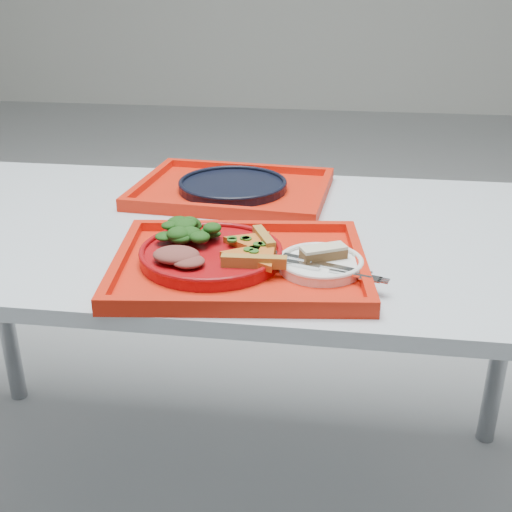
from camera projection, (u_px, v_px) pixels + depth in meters
name	position (u px, v px, depth m)	size (l,w,h in m)	color
ground	(221.00, 493.00, 1.67)	(10.00, 10.00, 0.00)	#95989D
table	(215.00, 257.00, 1.40)	(1.60, 0.80, 0.75)	silver
tray_main	(240.00, 267.00, 1.16)	(0.45, 0.35, 0.01)	red
tray_far	(233.00, 192.00, 1.55)	(0.45, 0.35, 0.01)	red
dinner_plate	(211.00, 256.00, 1.17)	(0.26, 0.26, 0.02)	maroon
side_plate	(321.00, 266.00, 1.14)	(0.15, 0.15, 0.01)	white
navy_plate	(233.00, 186.00, 1.55)	(0.26, 0.26, 0.02)	black
pizza_slice_a	(256.00, 254.00, 1.13)	(0.13, 0.11, 0.02)	orange
pizza_slice_b	(250.00, 240.00, 1.19)	(0.11, 0.09, 0.02)	orange
salad_heap	(192.00, 227.00, 1.21)	(0.10, 0.09, 0.05)	black
meat_portion	(176.00, 255.00, 1.12)	(0.08, 0.07, 0.03)	brown
dessert_bar	(323.00, 252.00, 1.14)	(0.09, 0.07, 0.02)	#53331B
knife	(321.00, 263.00, 1.12)	(0.18, 0.02, 0.01)	silver
fork	(328.00, 270.00, 1.10)	(0.18, 0.02, 0.01)	silver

